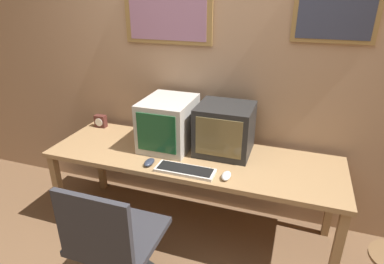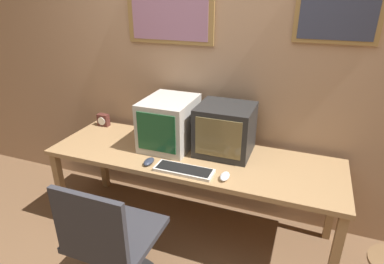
% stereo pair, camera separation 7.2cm
% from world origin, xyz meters
% --- Properties ---
extents(wall_back, '(8.00, 0.08, 2.60)m').
position_xyz_m(wall_back, '(0.00, 1.49, 1.31)').
color(wall_back, tan).
rests_on(wall_back, ground_plane).
extents(desk, '(2.24, 0.70, 0.71)m').
position_xyz_m(desk, '(0.00, 1.05, 0.65)').
color(desk, '#99754C').
rests_on(desk, ground_plane).
extents(monitor_left, '(0.37, 0.47, 0.39)m').
position_xyz_m(monitor_left, '(-0.23, 1.15, 0.91)').
color(monitor_left, '#B7B2A8').
rests_on(monitor_left, desk).
extents(monitor_right, '(0.41, 0.39, 0.38)m').
position_xyz_m(monitor_right, '(0.21, 1.19, 0.90)').
color(monitor_right, black).
rests_on(monitor_right, desk).
extents(keyboard_main, '(0.42, 0.15, 0.03)m').
position_xyz_m(keyboard_main, '(0.03, 0.80, 0.73)').
color(keyboard_main, beige).
rests_on(keyboard_main, desk).
extents(mouse_near_keyboard, '(0.06, 0.12, 0.04)m').
position_xyz_m(mouse_near_keyboard, '(0.32, 0.81, 0.73)').
color(mouse_near_keyboard, silver).
rests_on(mouse_near_keyboard, desk).
extents(mouse_far_corner, '(0.06, 0.12, 0.04)m').
position_xyz_m(mouse_far_corner, '(-0.25, 0.81, 0.73)').
color(mouse_far_corner, '#282D3D').
rests_on(mouse_far_corner, desk).
extents(desk_clock, '(0.10, 0.06, 0.11)m').
position_xyz_m(desk_clock, '(-0.98, 1.30, 0.77)').
color(desk_clock, '#4C231E').
rests_on(desk_clock, desk).
extents(office_chair, '(0.52, 0.52, 0.91)m').
position_xyz_m(office_chair, '(-0.23, 0.27, 0.39)').
color(office_chair, black).
rests_on(office_chair, ground_plane).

